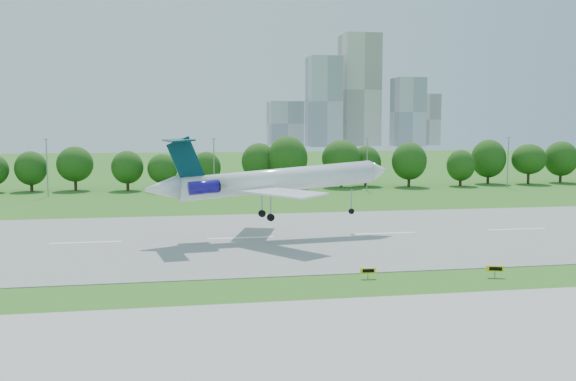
% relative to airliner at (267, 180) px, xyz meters
% --- Properties ---
extents(ground, '(600.00, 600.00, 0.00)m').
position_rel_airliner_xyz_m(ground, '(16.53, -24.73, -7.78)').
color(ground, '#2C6A1C').
rests_on(ground, ground).
extents(runway, '(400.00, 45.00, 0.08)m').
position_rel_airliner_xyz_m(runway, '(16.53, 0.27, -7.74)').
color(runway, gray).
rests_on(runway, ground).
extents(taxiway, '(400.00, 23.00, 0.08)m').
position_rel_airliner_xyz_m(taxiway, '(16.53, -42.73, -7.74)').
color(taxiway, '#ADADA8').
rests_on(taxiway, ground).
extents(tree_line, '(288.40, 8.40, 10.40)m').
position_rel_airliner_xyz_m(tree_line, '(16.53, 67.27, -1.60)').
color(tree_line, '#382314').
rests_on(tree_line, ground).
extents(light_poles, '(175.90, 0.25, 12.19)m').
position_rel_airliner_xyz_m(light_poles, '(14.03, 57.27, -1.44)').
color(light_poles, gray).
rests_on(light_poles, ground).
extents(skyline, '(127.00, 52.00, 80.00)m').
position_rel_airliner_xyz_m(skyline, '(116.69, 365.88, 22.68)').
color(skyline, '#B2B2B7').
rests_on(skyline, ground).
extents(airliner, '(34.19, 24.60, 11.15)m').
position_rel_airliner_xyz_m(airliner, '(0.00, 0.00, 0.00)').
color(airliner, white).
rests_on(airliner, ground).
extents(taxi_sign_left, '(1.54, 0.30, 1.08)m').
position_rel_airliner_xyz_m(taxi_sign_left, '(6.54, -24.41, -6.99)').
color(taxi_sign_left, gray).
rests_on(taxi_sign_left, ground).
extents(taxi_sign_centre, '(1.67, 0.68, 1.19)m').
position_rel_airliner_xyz_m(taxi_sign_centre, '(19.13, -26.14, -6.91)').
color(taxi_sign_centre, gray).
rests_on(taxi_sign_centre, ground).
extents(service_vehicle_a, '(3.40, 1.25, 1.11)m').
position_rel_airliner_xyz_m(service_vehicle_a, '(-4.51, 54.28, -7.23)').
color(service_vehicle_a, white).
rests_on(service_vehicle_a, ground).
extents(service_vehicle_b, '(3.49, 1.63, 1.15)m').
position_rel_airliner_xyz_m(service_vehicle_b, '(-15.30, 59.11, -7.20)').
color(service_vehicle_b, silver).
rests_on(service_vehicle_b, ground).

